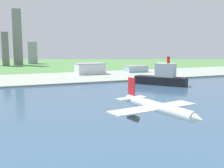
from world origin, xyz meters
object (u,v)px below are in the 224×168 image
at_px(cargo_ship, 162,77).
at_px(warehouse_main, 90,68).
at_px(airplane_landing, 158,108).
at_px(warehouse_annex, 136,69).

bearing_deg(cargo_ship, warehouse_main, 110.59).
relative_size(airplane_landing, warehouse_main, 0.87).
bearing_deg(airplane_landing, warehouse_main, 76.63).
bearing_deg(cargo_ship, warehouse_annex, 77.22).
relative_size(cargo_ship, warehouse_main, 1.33).
xyz_separation_m(cargo_ship, warehouse_annex, (34.48, 152.02, -2.57)).
bearing_deg(warehouse_annex, airplane_landing, -115.04).
relative_size(airplane_landing, cargo_ship, 0.65).
bearing_deg(warehouse_main, cargo_ship, -69.41).
relative_size(airplane_landing, warehouse_annex, 1.07).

